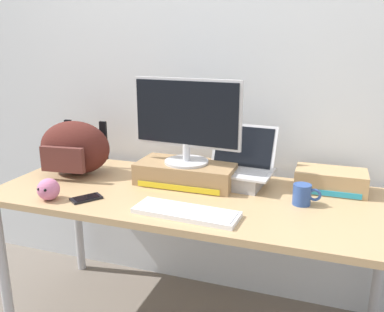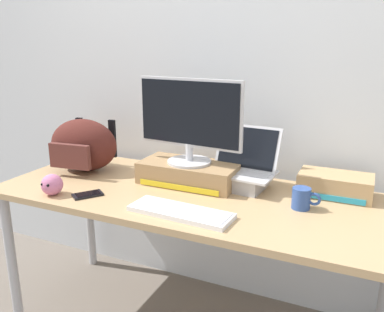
% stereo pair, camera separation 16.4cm
% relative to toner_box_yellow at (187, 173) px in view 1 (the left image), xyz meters
% --- Properties ---
extents(back_wall, '(7.00, 0.10, 2.60)m').
position_rel_toner_box_yellow_xyz_m(back_wall, '(0.07, 0.34, 0.51)').
color(back_wall, silver).
rests_on(back_wall, ground).
extents(desk, '(1.85, 0.74, 0.74)m').
position_rel_toner_box_yellow_xyz_m(desk, '(0.07, -0.13, -0.12)').
color(desk, tan).
rests_on(desk, ground).
extents(toner_box_yellow, '(0.48, 0.24, 0.10)m').
position_rel_toner_box_yellow_xyz_m(toner_box_yellow, '(0.00, 0.00, 0.00)').
color(toner_box_yellow, '#9E7A51').
rests_on(toner_box_yellow, desk).
extents(desktop_monitor, '(0.55, 0.22, 0.41)m').
position_rel_toner_box_yellow_xyz_m(desktop_monitor, '(-0.00, -0.00, 0.26)').
color(desktop_monitor, silver).
rests_on(desktop_monitor, toner_box_yellow).
extents(open_laptop, '(0.33, 0.25, 0.29)m').
position_rel_toner_box_yellow_xyz_m(open_laptop, '(0.25, 0.05, 0.01)').
color(open_laptop, '#ADADB2').
rests_on(open_laptop, desk).
extents(external_keyboard, '(0.44, 0.17, 0.02)m').
position_rel_toner_box_yellow_xyz_m(external_keyboard, '(0.13, -0.36, -0.04)').
color(external_keyboard, white).
rests_on(external_keyboard, desk).
extents(messenger_backpack, '(0.40, 0.31, 0.28)m').
position_rel_toner_box_yellow_xyz_m(messenger_backpack, '(-0.61, -0.05, 0.09)').
color(messenger_backpack, '#4C1E19').
rests_on(messenger_backpack, desk).
extents(coffee_mug, '(0.12, 0.08, 0.09)m').
position_rel_toner_box_yellow_xyz_m(coffee_mug, '(0.56, -0.09, -0.01)').
color(coffee_mug, '#2D4C93').
rests_on(coffee_mug, desk).
extents(cell_phone, '(0.13, 0.15, 0.01)m').
position_rel_toner_box_yellow_xyz_m(cell_phone, '(-0.35, -0.35, -0.05)').
color(cell_phone, black).
rests_on(cell_phone, desk).
extents(plush_toy, '(0.10, 0.10, 0.10)m').
position_rel_toner_box_yellow_xyz_m(plush_toy, '(-0.50, -0.41, -0.00)').
color(plush_toy, '#CC7099').
rests_on(plush_toy, desk).
extents(toner_box_cyan, '(0.32, 0.18, 0.10)m').
position_rel_toner_box_yellow_xyz_m(toner_box_cyan, '(0.67, 0.12, -0.00)').
color(toner_box_cyan, tan).
rests_on(toner_box_cyan, desk).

